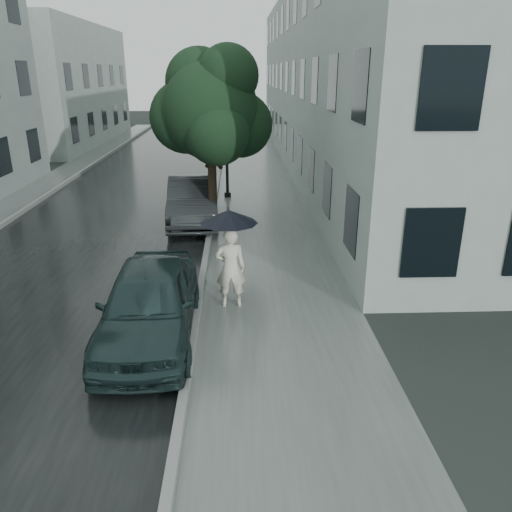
{
  "coord_description": "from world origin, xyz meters",
  "views": [
    {
      "loc": [
        -0.68,
        -8.05,
        4.92
      ],
      "look_at": [
        -0.3,
        1.66,
        1.3
      ],
      "focal_mm": 35.0,
      "sensor_mm": 36.0,
      "label": 1
    }
  ],
  "objects_px": {
    "car_near": "(149,303)",
    "street_tree": "(210,109)",
    "pedestrian": "(230,268)",
    "car_far": "(193,200)",
    "lamp_post": "(222,127)"
  },
  "relations": [
    {
      "from": "street_tree",
      "to": "car_far",
      "type": "height_order",
      "value": "street_tree"
    },
    {
      "from": "car_far",
      "to": "pedestrian",
      "type": "bearing_deg",
      "value": -82.37
    },
    {
      "from": "car_near",
      "to": "street_tree",
      "type": "bearing_deg",
      "value": 81.19
    },
    {
      "from": "pedestrian",
      "to": "car_far",
      "type": "distance_m",
      "value": 6.81
    },
    {
      "from": "pedestrian",
      "to": "street_tree",
      "type": "height_order",
      "value": "street_tree"
    },
    {
      "from": "pedestrian",
      "to": "car_far",
      "type": "bearing_deg",
      "value": -79.96
    },
    {
      "from": "car_far",
      "to": "lamp_post",
      "type": "bearing_deg",
      "value": 70.56
    },
    {
      "from": "lamp_post",
      "to": "pedestrian",
      "type": "bearing_deg",
      "value": -100.18
    },
    {
      "from": "pedestrian",
      "to": "street_tree",
      "type": "relative_size",
      "value": 0.32
    },
    {
      "from": "street_tree",
      "to": "lamp_post",
      "type": "bearing_deg",
      "value": 87.15
    },
    {
      "from": "street_tree",
      "to": "car_near",
      "type": "relative_size",
      "value": 1.31
    },
    {
      "from": "pedestrian",
      "to": "car_far",
      "type": "height_order",
      "value": "pedestrian"
    },
    {
      "from": "lamp_post",
      "to": "car_near",
      "type": "bearing_deg",
      "value": -108.08
    },
    {
      "from": "pedestrian",
      "to": "car_near",
      "type": "distance_m",
      "value": 2.06
    },
    {
      "from": "street_tree",
      "to": "car_near",
      "type": "xyz_separation_m",
      "value": [
        -0.94,
        -6.97,
        -3.09
      ]
    }
  ]
}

